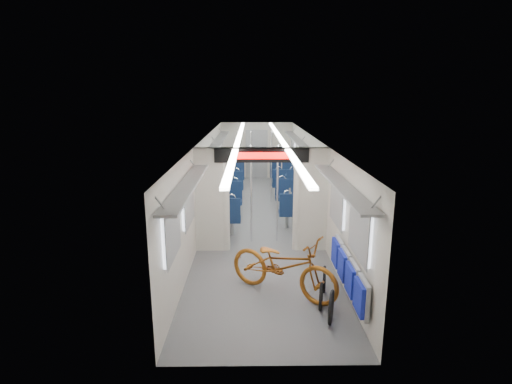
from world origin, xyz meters
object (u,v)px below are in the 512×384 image
(seat_bay_near_right, at_px, (293,201))
(stanchion_far_left, at_px, (251,168))
(bike_hoop_b, at_px, (321,298))
(stanchion_near_left, at_px, (251,195))
(bicycle, at_px, (283,265))
(stanchion_near_right, at_px, (277,194))
(seat_bay_far_right, at_px, (283,177))
(bike_hoop_c, at_px, (324,280))
(seat_bay_near_left, at_px, (225,205))
(stanchion_far_right, at_px, (271,167))
(flip_bench, at_px, (348,272))
(bike_hoop_a, at_px, (331,309))
(seat_bay_far_left, at_px, (231,178))

(seat_bay_near_right, bearing_deg, stanchion_far_left, 125.73)
(bike_hoop_b, height_order, seat_bay_near_right, seat_bay_near_right)
(stanchion_near_left, bearing_deg, seat_bay_near_right, 56.80)
(bicycle, height_order, bike_hoop_b, bicycle)
(stanchion_near_right, xyz_separation_m, stanchion_far_left, (-0.61, 3.35, 0.00))
(seat_bay_far_right, height_order, stanchion_near_left, stanchion_near_left)
(bike_hoop_c, relative_size, seat_bay_near_left, 0.24)
(seat_bay_near_left, height_order, seat_bay_near_right, seat_bay_near_left)
(bicycle, xyz_separation_m, stanchion_near_left, (-0.55, 2.59, 0.61))
(bike_hoop_c, relative_size, seat_bay_near_right, 0.25)
(bike_hoop_b, height_order, stanchion_far_right, stanchion_far_right)
(bicycle, distance_m, flip_bench, 1.09)
(bike_hoop_a, bearing_deg, seat_bay_far_left, 103.09)
(flip_bench, height_order, stanchion_far_right, stanchion_far_right)
(flip_bench, relative_size, stanchion_near_right, 0.93)
(seat_bay_near_right, relative_size, stanchion_near_left, 0.84)
(bike_hoop_c, distance_m, stanchion_near_right, 2.79)
(seat_bay_far_left, bearing_deg, seat_bay_far_right, 10.05)
(bicycle, height_order, stanchion_far_left, stanchion_far_left)
(seat_bay_near_left, distance_m, stanchion_far_right, 2.70)
(bike_hoop_c, xyz_separation_m, seat_bay_far_right, (-0.13, 7.60, 0.32))
(seat_bay_near_left, relative_size, stanchion_near_right, 0.88)
(seat_bay_near_left, xyz_separation_m, stanchion_near_right, (1.32, -1.27, 0.61))
(bike_hoop_c, relative_size, seat_bay_far_left, 0.23)
(stanchion_near_right, relative_size, stanchion_far_right, 1.00)
(bike_hoop_a, xyz_separation_m, stanchion_near_left, (-1.21, 3.51, 0.91))
(flip_bench, bearing_deg, bike_hoop_b, -161.33)
(seat_bay_far_left, relative_size, stanchion_far_left, 0.89)
(stanchion_near_left, bearing_deg, bike_hoop_b, -70.14)
(seat_bay_near_left, height_order, stanchion_near_right, stanchion_near_right)
(bike_hoop_b, bearing_deg, seat_bay_near_right, 89.62)
(bike_hoop_a, xyz_separation_m, bike_hoop_b, (-0.08, 0.40, -0.04))
(seat_bay_near_left, bearing_deg, bicycle, -71.97)
(stanchion_near_right, height_order, stanchion_far_left, same)
(bicycle, xyz_separation_m, bike_hoop_b, (0.58, -0.52, -0.34))
(flip_bench, xyz_separation_m, stanchion_far_left, (-1.58, 6.33, 0.57))
(seat_bay_far_right, bearing_deg, stanchion_near_left, -102.81)
(bike_hoop_c, bearing_deg, stanchion_far_right, 96.09)
(bike_hoop_c, bearing_deg, seat_bay_far_left, 105.37)
(bicycle, relative_size, stanchion_near_left, 0.90)
(bicycle, xyz_separation_m, bike_hoop_c, (0.73, 0.07, -0.33))
(bike_hoop_c, relative_size, stanchion_near_left, 0.21)
(flip_bench, bearing_deg, bike_hoop_c, 123.21)
(seat_bay_far_right, relative_size, stanchion_near_right, 0.87)
(stanchion_near_right, bearing_deg, bicycle, -91.23)
(stanchion_far_left, bearing_deg, seat_bay_far_left, 117.34)
(bike_hoop_c, bearing_deg, bicycle, -174.24)
(stanchion_far_right, bearing_deg, stanchion_far_left, -164.69)
(bicycle, relative_size, seat_bay_far_right, 1.04)
(seat_bay_far_left, distance_m, seat_bay_far_right, 1.90)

